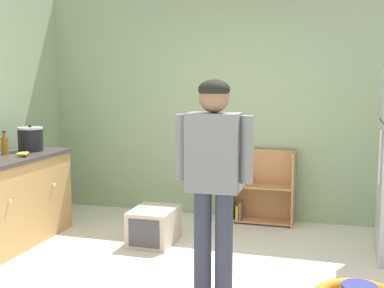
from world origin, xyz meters
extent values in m
cube|color=#96B687|center=(0.00, 2.33, 1.35)|extent=(5.20, 0.06, 2.70)
sphere|color=silver|center=(-1.89, 0.25, 0.56)|extent=(0.04, 0.04, 0.04)
sphere|color=silver|center=(-1.89, 1.00, 0.56)|extent=(0.04, 0.04, 0.04)
cylinder|color=silver|center=(1.35, 1.16, 0.98)|extent=(0.02, 0.02, 0.50)
cube|color=#333333|center=(1.36, 1.33, 1.28)|extent=(0.01, 0.67, 0.01)
cube|color=tan|center=(-0.27, 2.11, 0.42)|extent=(0.02, 0.28, 0.85)
cube|color=tan|center=(0.51, 2.11, 0.42)|extent=(0.02, 0.28, 0.85)
cube|color=tan|center=(0.12, 2.24, 0.42)|extent=(0.80, 0.02, 0.85)
cube|color=tan|center=(0.12, 2.11, 0.03)|extent=(0.76, 0.24, 0.02)
cube|color=tan|center=(0.12, 2.11, 0.43)|extent=(0.76, 0.24, 0.02)
cube|color=#268241|center=(-0.23, 2.08, 0.15)|extent=(0.03, 0.17, 0.21)
cube|color=orange|center=(-0.23, 2.08, 0.54)|extent=(0.03, 0.17, 0.20)
cube|color=#338146|center=(-0.18, 2.08, 0.12)|extent=(0.03, 0.17, 0.17)
cube|color=#AD2B1E|center=(-0.18, 2.08, 0.53)|extent=(0.03, 0.17, 0.17)
cube|color=gold|center=(-0.12, 2.08, 0.12)|extent=(0.03, 0.17, 0.16)
cube|color=gold|center=(-0.11, 2.08, 0.53)|extent=(0.03, 0.17, 0.17)
cube|color=#786049|center=(-0.08, 2.08, 0.14)|extent=(0.03, 0.17, 0.21)
cube|color=gold|center=(-0.04, 2.08, 0.56)|extent=(0.03, 0.17, 0.23)
cylinder|color=#353A4B|center=(0.06, -0.15, 0.44)|extent=(0.13, 0.13, 0.87)
cylinder|color=#353A4B|center=(0.22, -0.15, 0.44)|extent=(0.13, 0.13, 0.87)
cube|color=slate|center=(0.14, -0.15, 1.16)|extent=(0.38, 0.22, 0.56)
cylinder|color=slate|center=(-0.10, -0.15, 1.18)|extent=(0.09, 0.09, 0.48)
cylinder|color=slate|center=(0.38, -0.15, 1.18)|extent=(0.09, 0.09, 0.48)
sphere|color=#8C654B|center=(0.14, -0.15, 1.55)|extent=(0.22, 0.22, 0.22)
ellipsoid|color=black|center=(0.14, -0.15, 1.61)|extent=(0.23, 0.23, 0.14)
cube|color=beige|center=(-0.79, 1.08, 0.18)|extent=(0.42, 0.54, 0.36)
cube|color=#424247|center=(-0.79, 0.81, 0.18)|extent=(0.32, 0.01, 0.27)
cylinder|color=black|center=(-2.20, 1.06, 1.02)|extent=(0.26, 0.26, 0.24)
cylinder|color=silver|center=(-2.20, 1.06, 1.15)|extent=(0.27, 0.27, 0.02)
sphere|color=black|center=(-2.20, 1.06, 1.17)|extent=(0.03, 0.03, 0.03)
ellipsoid|color=yellow|center=(-2.06, 0.71, 0.93)|extent=(0.11, 0.15, 0.04)
ellipsoid|color=yellow|center=(-2.04, 0.72, 0.93)|extent=(0.07, 0.16, 0.04)
ellipsoid|color=gold|center=(-2.03, 0.72, 0.93)|extent=(0.07, 0.16, 0.04)
ellipsoid|color=yellow|center=(-2.02, 0.71, 0.93)|extent=(0.11, 0.15, 0.04)
cylinder|color=#33753D|center=(-2.27, 1.29, 0.99)|extent=(0.07, 0.07, 0.18)
cylinder|color=#33753D|center=(-2.27, 1.29, 1.10)|extent=(0.03, 0.03, 0.05)
cylinder|color=black|center=(-2.27, 1.29, 1.14)|extent=(0.04, 0.04, 0.02)
cylinder|color=#9E661E|center=(-2.29, 0.76, 0.99)|extent=(0.07, 0.07, 0.18)
cylinder|color=#9E661E|center=(-2.29, 0.76, 1.10)|extent=(0.03, 0.03, 0.05)
cylinder|color=black|center=(-2.29, 0.76, 1.14)|extent=(0.04, 0.03, 0.02)
camera|label=1|loc=(1.02, -3.63, 1.69)|focal=47.56mm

